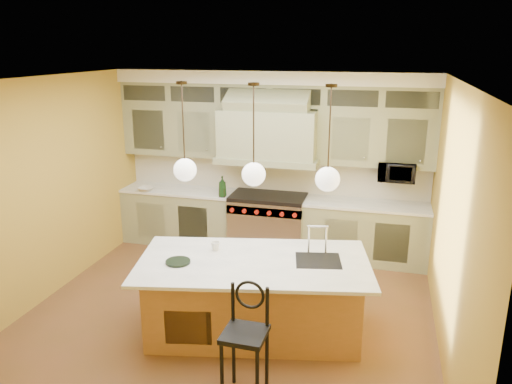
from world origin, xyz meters
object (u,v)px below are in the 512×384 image
(kitchen_island, at_px, (254,295))
(microwave, at_px, (396,171))
(range, at_px, (268,223))
(counter_stool, at_px, (246,335))

(kitchen_island, relative_size, microwave, 5.23)
(range, relative_size, kitchen_island, 0.42)
(counter_stool, bearing_deg, range, 101.45)
(range, relative_size, microwave, 2.21)
(kitchen_island, height_order, microwave, microwave)
(microwave, bearing_deg, counter_stool, -110.17)
(range, relative_size, counter_stool, 1.05)
(kitchen_island, xyz_separation_m, counter_stool, (0.21, -1.12, 0.18))
(counter_stool, bearing_deg, microwave, 71.26)
(kitchen_island, height_order, counter_stool, kitchen_island)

